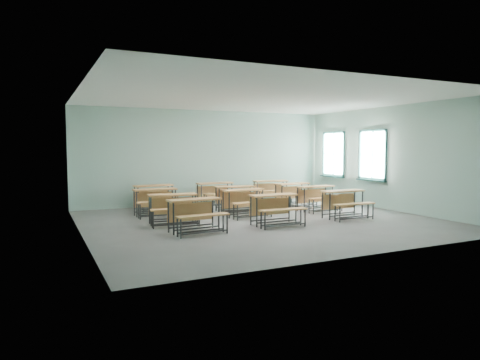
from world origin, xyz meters
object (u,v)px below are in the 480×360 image
object	(u,v)px
desk_unit_r2c0	(156,198)
desk_unit_r3c1	(216,190)
desk_unit_r2c2	(294,191)
desk_unit_r3c2	(272,188)
desk_unit_r1c0	(173,204)
desk_unit_r0c2	(345,200)
desk_unit_r1c2	(318,194)
desk_unit_r2c1	(236,195)
desk_unit_r0c0	(196,210)
desk_unit_r1c1	(245,198)
desk_unit_r0c1	(276,205)
desk_unit_r3c0	(155,193)

from	to	relation	value
desk_unit_r2c0	desk_unit_r3c1	distance (m)	2.67
desk_unit_r2c2	desk_unit_r3c2	distance (m)	1.32
desk_unit_r3c1	desk_unit_r3c2	xyz separation A→B (m)	(2.12, 0.00, 0.00)
desk_unit_r1c0	desk_unit_r0c2	bearing A→B (deg)	-6.97
desk_unit_r1c2	desk_unit_r2c2	distance (m)	1.15
desk_unit_r2c1	desk_unit_r3c2	world-z (taller)	same
desk_unit_r0c0	desk_unit_r1c1	bearing A→B (deg)	32.91
desk_unit_r1c2	desk_unit_r2c0	distance (m)	4.83
desk_unit_r3c1	desk_unit_r3c2	world-z (taller)	same
desk_unit_r1c1	desk_unit_r2c0	size ratio (longest dim) A/B	1.07
desk_unit_r0c0	desk_unit_r3c1	bearing A→B (deg)	57.58
desk_unit_r1c2	desk_unit_r3c1	size ratio (longest dim) A/B	1.03
desk_unit_r2c0	desk_unit_r2c2	size ratio (longest dim) A/B	0.93
desk_unit_r1c0	desk_unit_r1c2	world-z (taller)	same
desk_unit_r0c2	desk_unit_r2c0	bearing A→B (deg)	149.43
desk_unit_r1c1	desk_unit_r3c1	world-z (taller)	same
desk_unit_r0c0	desk_unit_r0c2	distance (m)	4.33
desk_unit_r0c1	desk_unit_r3c0	distance (m)	4.47
desk_unit_r0c2	desk_unit_r2c2	xyz separation A→B (m)	(0.04, 2.59, 0.00)
desk_unit_r2c0	desk_unit_r2c1	distance (m)	2.41
desk_unit_r0c1	desk_unit_r1c2	xyz separation A→B (m)	(2.37, 1.53, 0.00)
desk_unit_r0c2	desk_unit_r1c0	bearing A→B (deg)	165.83
desk_unit_r1c1	desk_unit_r3c1	xyz separation A→B (m)	(0.15, 2.47, 0.00)
desk_unit_r2c1	desk_unit_r3c1	bearing A→B (deg)	97.68
desk_unit_r3c0	desk_unit_r3c2	bearing A→B (deg)	-6.64
desk_unit_r0c0	desk_unit_r2c1	distance (m)	3.33
desk_unit_r3c0	desk_unit_r3c2	size ratio (longest dim) A/B	0.99
desk_unit_r2c2	desk_unit_r3c0	size ratio (longest dim) A/B	1.01
desk_unit_r2c2	desk_unit_r3c2	xyz separation A→B (m)	(-0.09, 1.32, 0.00)
desk_unit_r2c1	desk_unit_r2c0	bearing A→B (deg)	-179.53
desk_unit_r1c0	desk_unit_r3c2	world-z (taller)	same
desk_unit_r3c2	desk_unit_r0c0	bearing A→B (deg)	-129.34
desk_unit_r2c0	desk_unit_r1c1	bearing A→B (deg)	-29.00
desk_unit_r1c0	desk_unit_r2c0	xyz separation A→B (m)	(-0.04, 1.54, 0.00)
desk_unit_r0c1	desk_unit_r2c0	distance (m)	3.58
desk_unit_r2c1	desk_unit_r3c2	distance (m)	2.54
desk_unit_r0c0	desk_unit_r0c2	world-z (taller)	same
desk_unit_r1c2	desk_unit_r2c1	bearing A→B (deg)	151.60
desk_unit_r0c2	desk_unit_r0c1	bearing A→B (deg)	-178.22
desk_unit_r2c2	desk_unit_r2c0	bearing A→B (deg)	171.78
desk_unit_r0c2	desk_unit_r2c2	bearing A→B (deg)	89.09
desk_unit_r2c0	desk_unit_r3c0	world-z (taller)	same
desk_unit_r0c0	desk_unit_r0c1	world-z (taller)	same
desk_unit_r2c2	desk_unit_r3c1	bearing A→B (deg)	141.94
desk_unit_r3c1	desk_unit_r3c2	size ratio (longest dim) A/B	0.95
desk_unit_r0c1	desk_unit_r3c0	world-z (taller)	same
desk_unit_r3c2	desk_unit_r2c0	bearing A→B (deg)	-156.75
desk_unit_r1c1	desk_unit_r2c2	bearing A→B (deg)	19.11
desk_unit_r1c1	desk_unit_r3c0	distance (m)	3.13
desk_unit_r0c0	desk_unit_r2c1	xyz separation A→B (m)	(2.20, 2.51, 0.00)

